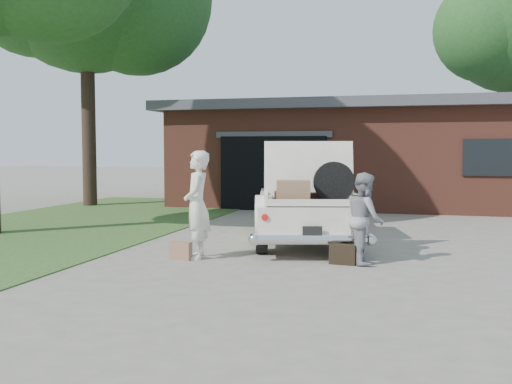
# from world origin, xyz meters

# --- Properties ---
(ground) EXTENTS (90.00, 90.00, 0.00)m
(ground) POSITION_xyz_m (0.00, 0.00, 0.00)
(ground) COLOR gray
(ground) RESTS_ON ground
(grass_strip) EXTENTS (6.00, 16.00, 0.02)m
(grass_strip) POSITION_xyz_m (-5.50, 3.00, 0.01)
(grass_strip) COLOR #2D4C1E
(grass_strip) RESTS_ON ground
(house) EXTENTS (12.80, 7.80, 3.30)m
(house) POSITION_xyz_m (0.98, 11.47, 1.67)
(house) COLOR brown
(house) RESTS_ON ground
(sedan) EXTENTS (2.95, 5.10, 1.97)m
(sedan) POSITION_xyz_m (0.47, 2.54, 0.71)
(sedan) COLOR white
(sedan) RESTS_ON ground
(woman_left) EXTENTS (0.60, 0.76, 1.80)m
(woman_left) POSITION_xyz_m (-0.89, 0.12, 0.90)
(woman_left) COLOR silver
(woman_left) RESTS_ON ground
(woman_right) EXTENTS (0.76, 0.85, 1.46)m
(woman_right) POSITION_xyz_m (1.85, 0.42, 0.73)
(woman_right) COLOR gray
(woman_right) RESTS_ON ground
(suitcase_left) EXTENTS (0.40, 0.18, 0.30)m
(suitcase_left) POSITION_xyz_m (-1.12, -0.06, 0.15)
(suitcase_left) COLOR #98674D
(suitcase_left) RESTS_ON ground
(suitcase_right) EXTENTS (0.43, 0.18, 0.32)m
(suitcase_right) POSITION_xyz_m (1.53, 0.23, 0.16)
(suitcase_right) COLOR black
(suitcase_right) RESTS_ON ground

